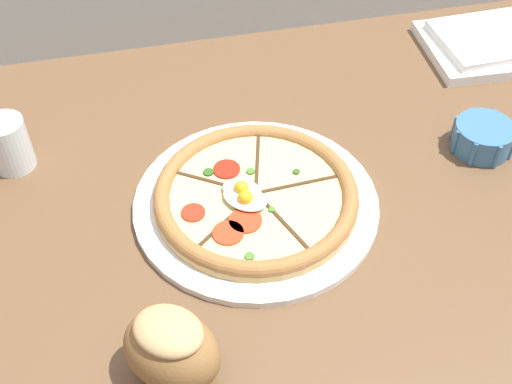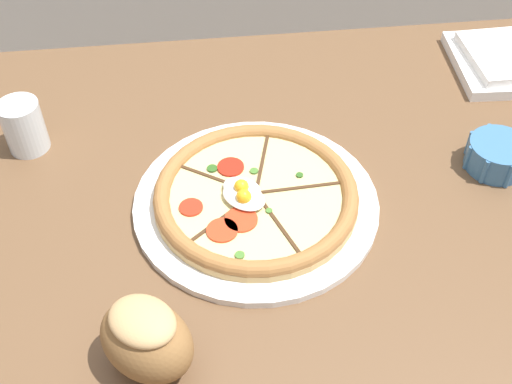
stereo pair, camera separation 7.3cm
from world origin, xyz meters
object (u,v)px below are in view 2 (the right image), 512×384
object	(u,v)px
pizza	(256,198)
ramekin_bowl	(497,155)
water_glass	(25,129)
bread_piece_mid	(146,338)
dining_table	(279,250)

from	to	relation	value
pizza	ramekin_bowl	size ratio (longest dim) A/B	3.57
water_glass	ramekin_bowl	bearing A→B (deg)	-10.31
bread_piece_mid	water_glass	world-z (taller)	bread_piece_mid
pizza	water_glass	distance (m)	0.39
dining_table	pizza	world-z (taller)	pizza
ramekin_bowl	water_glass	distance (m)	0.74
dining_table	ramekin_bowl	world-z (taller)	ramekin_bowl
dining_table	pizza	distance (m)	0.11
ramekin_bowl	dining_table	bearing A→B (deg)	-170.36
dining_table	pizza	bearing A→B (deg)	153.38
dining_table	bread_piece_mid	world-z (taller)	bread_piece_mid
pizza	water_glass	world-z (taller)	water_glass
pizza	ramekin_bowl	xyz separation A→B (m)	(0.38, 0.04, 0.01)
water_glass	bread_piece_mid	bearing A→B (deg)	-64.96
dining_table	ramekin_bowl	bearing A→B (deg)	9.64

